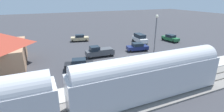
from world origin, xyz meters
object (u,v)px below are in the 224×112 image
at_px(pedestrian_on_platform, 175,63).
at_px(sedan_black, 79,64).
at_px(sedan_navy, 137,47).
at_px(suv_white, 140,38).
at_px(sedan_green, 170,38).
at_px(sedan_tan, 80,38).
at_px(light_pole_near_platform, 155,36).
at_px(pickup_charcoal, 99,51).

bearing_deg(pedestrian_on_platform, sedan_black, 64.93).
xyz_separation_m(sedan_navy, suv_white, (5.60, -4.14, 0.27)).
bearing_deg(suv_white, sedan_black, 119.85).
distance_m(sedan_black, suv_white, 20.56).
bearing_deg(sedan_green, sedan_tan, 66.04).
xyz_separation_m(sedan_tan, suv_white, (-7.60, -13.34, 0.27)).
distance_m(pedestrian_on_platform, light_pole_near_platform, 5.18).
relative_size(sedan_navy, sedan_black, 0.99).
bearing_deg(sedan_black, pedestrian_on_platform, -115.07).
bearing_deg(pickup_charcoal, sedan_green, -79.71).
relative_size(pedestrian_on_platform, sedan_black, 0.36).
bearing_deg(sedan_black, sedan_green, -72.23).
bearing_deg(sedan_black, sedan_navy, -71.30).
bearing_deg(suv_white, sedan_navy, 143.51).
distance_m(sedan_tan, light_pole_near_platform, 23.49).
relative_size(pedestrian_on_platform, sedan_green, 0.36).
height_order(sedan_green, pickup_charcoal, pickup_charcoal).
relative_size(sedan_navy, sedan_green, 1.01).
relative_size(sedan_green, suv_white, 0.93).
bearing_deg(suv_white, light_pole_near_platform, 155.07).
xyz_separation_m(sedan_green, pickup_charcoal, (-3.79, 20.90, 0.15)).
bearing_deg(sedan_black, suv_white, -60.15).
xyz_separation_m(pedestrian_on_platform, suv_white, (16.60, -4.22, -0.13)).
xyz_separation_m(sedan_navy, sedan_black, (-4.63, 13.69, 0.00)).
distance_m(pedestrian_on_platform, suv_white, 17.13).
xyz_separation_m(sedan_green, light_pole_near_platform, (-12.58, 14.84, 4.41)).
bearing_deg(pickup_charcoal, light_pole_near_platform, -145.39).
bearing_deg(suv_white, pickup_charcoal, 114.08).
relative_size(sedan_tan, suv_white, 0.95).
xyz_separation_m(pedestrian_on_platform, sedan_black, (6.37, 13.61, -0.40)).
height_order(sedan_tan, pickup_charcoal, pickup_charcoal).
bearing_deg(pedestrian_on_platform, suv_white, -14.28).
bearing_deg(sedan_tan, sedan_navy, -145.13).
relative_size(sedan_green, sedan_black, 0.98).
distance_m(sedan_navy, sedan_green, 12.78).
bearing_deg(sedan_navy, suv_white, -36.49).
xyz_separation_m(sedan_black, pickup_charcoal, (4.51, -5.03, 0.15)).
distance_m(suv_white, pickup_charcoal, 14.02).
height_order(pickup_charcoal, light_pole_near_platform, light_pole_near_platform).
bearing_deg(sedan_green, sedan_navy, 106.71).
bearing_deg(sedan_black, pickup_charcoal, -48.09).
distance_m(sedan_navy, light_pole_near_platform, 10.27).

